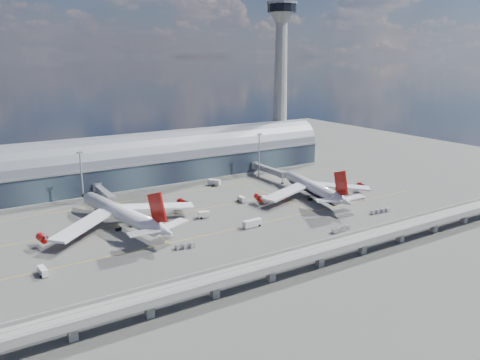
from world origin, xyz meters
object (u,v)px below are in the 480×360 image
floodlight_mast_left (82,177)px  floodlight_mast_right (259,154)px  service_truck_1 (204,215)px  service_truck_2 (253,223)px  service_truck_0 (43,271)px  airliner_right (314,188)px  airliner_left (122,214)px  service_truck_3 (242,199)px  control_tower (280,83)px  service_truck_4 (265,200)px  cargo_train_0 (185,246)px  cargo_train_2 (380,211)px  service_truck_5 (214,182)px  cargo_train_1 (341,229)px

floodlight_mast_left → floodlight_mast_right: 100.00m
floodlight_mast_left → service_truck_1: floodlight_mast_left is taller
service_truck_2 → service_truck_0: bearing=89.0°
airliner_right → service_truck_2: bearing=-148.8°
service_truck_0 → airliner_left: bearing=32.7°
service_truck_0 → service_truck_3: 101.22m
floodlight_mast_left → service_truck_0: size_ratio=4.17×
airliner_right → service_truck_2: 50.85m
service_truck_1 → floodlight_mast_left: bearing=54.4°
floodlight_mast_left → service_truck_1: (39.57, -46.47, -12.17)m
control_tower → service_truck_3: (-69.09, -63.54, -50.33)m
service_truck_1 → service_truck_3: (26.34, 10.93, -0.16)m
floodlight_mast_right → service_truck_0: size_ratio=4.17×
airliner_left → service_truck_2: airliner_left is taller
service_truck_4 → cargo_train_0: bearing=-140.1°
control_tower → floodlight_mast_right: size_ratio=4.01×
service_truck_3 → cargo_train_2: bearing=-42.2°
service_truck_2 → service_truck_5: (17.59, 64.87, 0.05)m
service_truck_0 → floodlight_mast_right: bearing=22.1°
floodlight_mast_left → service_truck_0: bearing=-113.7°
control_tower → cargo_train_0: bearing=-139.2°
airliner_right → service_truck_4: airliner_right is taller
service_truck_5 → service_truck_2: bearing=-145.1°
service_truck_5 → service_truck_4: bearing=-121.6°
floodlight_mast_left → service_truck_4: 86.65m
service_truck_2 → cargo_train_2: bearing=-106.5°
service_truck_4 → cargo_train_2: (34.95, -40.48, -0.52)m
service_truck_5 → cargo_train_1: bearing=-123.6°
control_tower → service_truck_0: (-164.92, -96.13, -50.35)m
airliner_left → airliner_right: (93.12, -9.74, -0.85)m
service_truck_3 → service_truck_4: 10.98m
airliner_right → cargo_train_1: (-20.22, -40.46, -4.41)m
service_truck_0 → cargo_train_1: (108.67, -21.92, -0.44)m
cargo_train_1 → service_truck_3: bearing=17.8°
airliner_right → cargo_train_0: (-80.85, -23.18, -4.37)m
service_truck_2 → service_truck_3: size_ratio=1.57×
service_truck_4 → cargo_train_1: (3.95, -48.08, -0.57)m
service_truck_5 → floodlight_mast_left: bearing=138.2°
airliner_right → service_truck_2: (-47.61, -17.49, -3.67)m
floodlight_mast_left → cargo_train_2: floodlight_mast_left is taller
floodlight_mast_left → service_truck_1: bearing=-49.6°
service_truck_2 → cargo_train_2: service_truck_2 is taller
service_truck_3 → service_truck_4: size_ratio=1.05×
service_truck_0 → cargo_train_1: service_truck_0 is taller
airliner_right → service_truck_4: (-24.17, 7.63, -3.85)m
floodlight_mast_right → service_truck_4: 50.45m
cargo_train_0 → cargo_train_1: size_ratio=0.79×
cargo_train_2 → cargo_train_0: bearing=74.9°
service_truck_3 → service_truck_5: size_ratio=0.81×
service_truck_3 → cargo_train_2: (43.84, -46.91, -0.41)m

